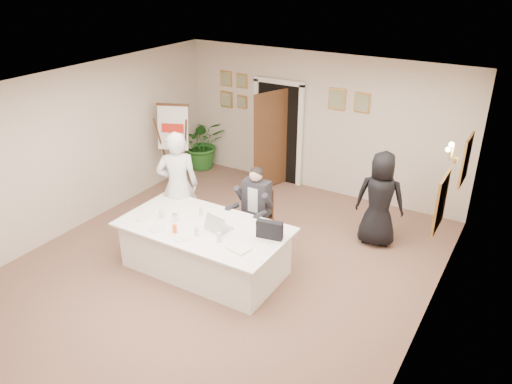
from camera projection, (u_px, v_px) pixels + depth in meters
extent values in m
plane|color=brown|center=(221.00, 268.00, 7.80)|extent=(7.00, 7.00, 0.00)
cube|color=white|center=(215.00, 91.00, 6.60)|extent=(6.00, 7.00, 0.02)
cube|color=beige|center=(319.00, 124.00, 9.91)|extent=(6.00, 0.10, 2.80)
cube|color=beige|center=(76.00, 150.00, 8.59)|extent=(0.10, 7.00, 2.80)
cube|color=beige|center=(430.00, 243.00, 5.80)|extent=(0.10, 7.00, 2.80)
cube|color=black|center=(278.00, 133.00, 10.45)|extent=(0.92, 0.06, 2.10)
cube|color=white|center=(256.00, 130.00, 10.67)|extent=(0.10, 0.06, 2.20)
cube|color=white|center=(300.00, 138.00, 10.19)|extent=(0.10, 0.06, 2.20)
cube|color=#3B2612|center=(271.00, 141.00, 10.11)|extent=(0.33, 0.81, 2.02)
cube|color=white|center=(205.00, 249.00, 7.62)|extent=(2.37, 1.19, 0.75)
cube|color=white|center=(204.00, 227.00, 7.45)|extent=(2.55, 1.37, 0.03)
cube|color=white|center=(171.00, 128.00, 9.87)|extent=(0.64, 0.40, 0.87)
imported|color=silver|center=(178.00, 186.00, 8.33)|extent=(0.82, 0.79, 1.89)
imported|color=black|center=(380.00, 199.00, 8.16)|extent=(0.88, 0.66, 1.63)
imported|color=#246321|center=(203.00, 143.00, 11.28)|extent=(1.38, 1.34, 1.17)
cube|color=black|center=(270.00, 230.00, 7.07)|extent=(0.39, 0.17, 0.27)
cube|color=white|center=(239.00, 248.00, 6.84)|extent=(0.36, 0.29, 0.03)
cylinder|color=white|center=(144.00, 218.00, 7.66)|extent=(0.30, 0.30, 0.01)
cylinder|color=white|center=(157.00, 229.00, 7.35)|extent=(0.27, 0.27, 0.01)
cylinder|color=white|center=(182.00, 238.00, 7.12)|extent=(0.25, 0.25, 0.01)
cylinder|color=silver|center=(161.00, 214.00, 7.65)|extent=(0.08, 0.08, 0.14)
cylinder|color=silver|center=(196.00, 232.00, 7.15)|extent=(0.08, 0.08, 0.14)
cylinder|color=silver|center=(219.00, 238.00, 7.00)|extent=(0.08, 0.08, 0.14)
cylinder|color=silver|center=(201.00, 211.00, 7.72)|extent=(0.07, 0.07, 0.14)
cylinder|color=#FF5C15|center=(175.00, 229.00, 7.23)|extent=(0.08, 0.08, 0.13)
cylinder|color=silver|center=(175.00, 217.00, 7.57)|extent=(0.10, 0.10, 0.11)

